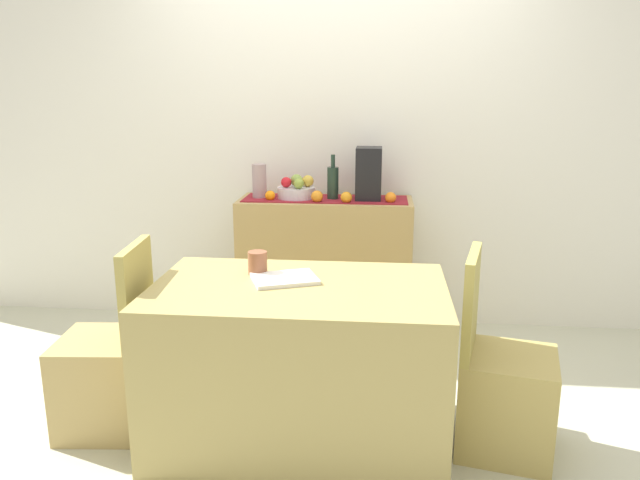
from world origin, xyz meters
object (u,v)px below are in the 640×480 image
Objects in this scene: wine_bottle at (333,182)px; dining_table at (299,363)px; coffee_maker at (369,174)px; sideboard_console at (325,267)px; chair_by_corner at (503,393)px; ceramic_vase at (259,181)px; fruit_bowl at (296,192)px; chair_near_window at (108,375)px; coffee_cup at (258,263)px; open_book at (285,279)px.

dining_table is at bearing -91.97° from wine_bottle.
wine_bottle is at bearing 180.00° from coffee_maker.
chair_by_corner is at bearing -54.63° from sideboard_console.
ceramic_vase reaches higher than chair_by_corner.
fruit_bowl reaches higher than chair_by_corner.
coffee_maker reaches higher than dining_table.
sideboard_console is 1.59m from chair_near_window.
wine_bottle is at bearing 88.03° from dining_table.
chair_near_window is (-0.95, -1.29, -0.74)m from wine_bottle.
wine_bottle is at bearing 77.37° from coffee_cup.
ceramic_vase reaches higher than chair_near_window.
coffee_maker is (0.27, 0.00, 0.61)m from sideboard_console.
open_book is 0.31× the size of chair_near_window.
dining_table is at bearing -71.76° from ceramic_vase.
coffee_maker reaches higher than chair_by_corner.
chair_by_corner is (0.91, -1.28, -0.18)m from sideboard_console.
coffee_maker is 1.31m from open_book.
chair_near_window is (-0.49, -1.29, -0.74)m from ceramic_vase.
chair_near_window is (-0.91, 0.00, -0.10)m from dining_table.
coffee_maker reaches higher than chair_near_window.
dining_table is 0.92m from chair_near_window.
wine_bottle reaches higher than chair_near_window.
wine_bottle is 1.19m from coffee_cup.
coffee_maker is at bearing 116.49° from chair_by_corner.
coffee_maker is 1.48m from dining_table.
sideboard_console is 5.03× the size of ceramic_vase.
ceramic_vase is 1.18m from coffee_cup.
chair_near_window reaches higher than sideboard_console.
coffee_cup is at bearing 172.71° from chair_by_corner.
ceramic_vase is 2.02× the size of coffee_cup.
ceramic_vase is at bearing 69.29° from chair_near_window.
coffee_maker is 1.18× the size of open_book.
chair_near_window reaches higher than open_book.
ceramic_vase is at bearing 180.00° from coffee_maker.
coffee_cup is 0.12× the size of chair_by_corner.
fruit_bowl is at bearing 130.55° from chair_by_corner.
dining_table is (-0.27, -1.29, -0.69)m from coffee_maker.
ceramic_vase is (-0.24, 0.00, 0.07)m from fruit_bowl.
ceramic_vase is at bearing 100.57° from coffee_cup.
coffee_cup is at bearing -100.46° from sideboard_console.
open_book is (-0.07, 0.06, 0.38)m from dining_table.
wine_bottle reaches higher than sideboard_console.
chair_by_corner is at bearing -24.87° from open_book.
sideboard_console is at bearing 65.18° from open_book.
coffee_cup is (-0.48, -1.14, -0.26)m from coffee_maker.
coffee_cup is at bearing -112.92° from coffee_maker.
coffee_cup is at bearing 11.77° from chair_near_window.
ceramic_vase is at bearing 108.24° from dining_table.
open_book is 2.58× the size of coffee_cup.
open_book is at bearing -73.99° from ceramic_vase.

